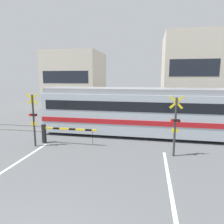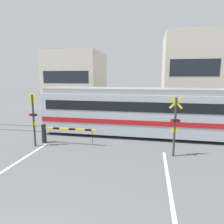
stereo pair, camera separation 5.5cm
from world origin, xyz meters
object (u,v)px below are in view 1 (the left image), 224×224
Objects in this scene: crossing_barrier_far at (153,117)px; crossing_signal_left at (34,118)px; crossing_signal_right at (175,123)px; commuter_train at (166,111)px; crossing_barrier_near at (56,132)px.

crossing_signal_left reaches higher than crossing_barrier_far.
crossing_signal_right is (8.00, 0.00, 0.00)m from crossing_signal_left.
commuter_train reaches higher than crossing_signal_right.
commuter_train is 5.41× the size of crossing_signal_left.
crossing_barrier_near is at bearing 174.24° from crossing_signal_right.
crossing_signal_right is (0.19, -3.72, -0.03)m from commuter_train.
crossing_signal_right is at bearing -87.06° from commuter_train.
commuter_train is 3.73m from crossing_signal_right.
commuter_train is at bearing -73.26° from crossing_barrier_far.
crossing_signal_left is (-6.96, -6.54, 0.99)m from crossing_barrier_far.
crossing_barrier_near is 1.60m from crossing_signal_left.
crossing_signal_left is (-1.04, -0.70, 0.99)m from crossing_barrier_near.
crossing_signal_left is 1.00× the size of crossing_signal_right.
commuter_train is 8.65m from crossing_signal_left.
commuter_train reaches higher than crossing_barrier_far.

